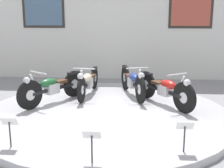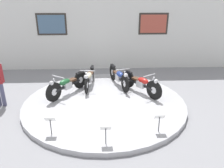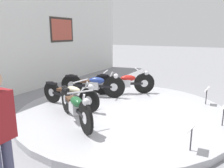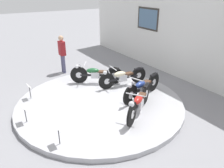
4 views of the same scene
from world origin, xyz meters
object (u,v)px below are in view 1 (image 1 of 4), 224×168
motorcycle_red (165,88)px  info_placard_front_left (9,125)px  info_placard_front_right (185,130)px  motorcycle_blue (133,81)px  motorcycle_cream (88,81)px  motorcycle_green (52,87)px  info_placard_front_centre (92,139)px

motorcycle_red → info_placard_front_left: bearing=-137.9°
motorcycle_red → info_placard_front_right: 2.44m
motorcycle_blue → motorcycle_cream: bearing=-179.7°
motorcycle_cream → info_placard_front_left: (-0.81, -3.15, -0.01)m
motorcycle_green → motorcycle_cream: motorcycle_green is taller
motorcycle_blue → info_placard_front_left: (-1.95, -3.16, -0.03)m
motorcycle_red → info_placard_front_left: 3.63m
info_placard_front_centre → motorcycle_red: bearing=65.5°
motorcycle_green → info_placard_front_right: bearing=-42.1°
info_placard_front_left → motorcycle_blue: bearing=58.3°
motorcycle_green → motorcycle_red: (2.63, 0.00, 0.00)m
info_placard_front_left → motorcycle_red: bearing=42.1°
motorcycle_cream → motorcycle_blue: motorcycle_blue is taller
info_placard_front_left → info_placard_front_right: 2.76m
motorcycle_green → info_placard_front_centre: (1.32, -2.88, -0.03)m
motorcycle_red → info_placard_front_right: bearing=-88.5°
motorcycle_blue → info_placard_front_right: size_ratio=3.83×
motorcycle_green → info_placard_front_right: size_ratio=3.30×
motorcycle_cream → info_placard_front_centre: bearing=-81.1°
motorcycle_blue → info_placard_front_left: size_ratio=3.83×
motorcycle_blue → info_placard_front_centre: motorcycle_blue is taller
motorcycle_cream → motorcycle_green: bearing=-136.3°
motorcycle_green → info_placard_front_right: (2.69, -2.43, -0.03)m
motorcycle_green → info_placard_front_left: size_ratio=3.30×
motorcycle_cream → motorcycle_red: bearing=-20.8°
motorcycle_red → info_placard_front_left: size_ratio=3.34×
info_placard_front_centre → info_placard_front_right: bearing=18.1°
motorcycle_green → info_placard_front_right: motorcycle_green is taller
info_placard_front_left → info_placard_front_right: (2.76, 0.00, 0.00)m
motorcycle_red → info_placard_front_centre: (-1.32, -2.88, -0.03)m
motorcycle_green → motorcycle_cream: bearing=43.7°
motorcycle_green → motorcycle_cream: size_ratio=0.86×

